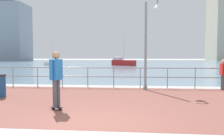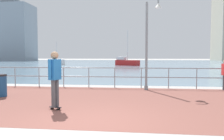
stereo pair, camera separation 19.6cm
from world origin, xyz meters
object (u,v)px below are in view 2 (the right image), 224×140
Objects in this scene: sailboat_blue at (57,63)px; sailboat_yellow at (127,62)px; trash_bin at (1,85)px; lamppost at (150,35)px; skateboarder at (55,75)px.

sailboat_yellow reaches higher than sailboat_blue.
sailboat_blue is at bearing 106.30° from trash_bin.
lamppost is 2.70× the size of skateboarder.
sailboat_yellow reaches higher than skateboarder.
sailboat_yellow is (3.52, 33.13, 0.14)m from trash_bin.
sailboat_blue is (-9.69, 33.13, -0.05)m from trash_bin.
sailboat_blue is at bearing 109.97° from skateboarder.
sailboat_yellow is (-2.70, 30.59, -2.10)m from lamppost.
lamppost is at bearing -84.95° from sailboat_yellow.
sailboat_blue is 13.21m from sailboat_yellow.
sailboat_yellow is at bearing 89.29° from skateboarder.
sailboat_yellow reaches higher than lamppost.
sailboat_yellow is at bearing 95.05° from lamppost.
trash_bin is 0.21× the size of sailboat_blue.
sailboat_blue reaches higher than trash_bin.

